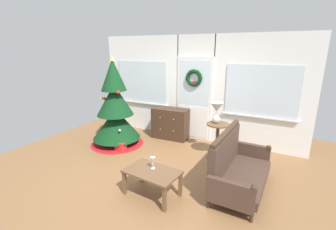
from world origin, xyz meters
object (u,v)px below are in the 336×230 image
gift_box (121,146)px  wine_glass (153,160)px  christmas_tree (115,112)px  dresser_cabinet (170,123)px  side_table (218,133)px  settee_sofa (236,166)px  coffee_table (152,174)px  table_lamp (217,110)px

gift_box → wine_glass: bearing=-34.9°
christmas_tree → wine_glass: 2.25m
christmas_tree → dresser_cabinet: size_ratio=2.27×
side_table → gift_box: side_table is taller
dresser_cabinet → wine_glass: bearing=-69.6°
christmas_tree → settee_sofa: christmas_tree is taller
settee_sofa → gift_box: (-2.59, 0.28, -0.27)m
side_table → settee_sofa: bearing=-60.0°
settee_sofa → side_table: bearing=120.0°
dresser_cabinet → coffee_table: bearing=-69.7°
settee_sofa → gift_box: 2.62m
settee_sofa → coffee_table: settee_sofa is taller
table_lamp → wine_glass: bearing=-103.9°
side_table → coffee_table: (-0.49, -1.86, -0.15)m
coffee_table → wine_glass: bearing=108.4°
side_table → wine_glass: size_ratio=3.66×
side_table → wine_glass: 1.87m
christmas_tree → side_table: size_ratio=2.92×
side_table → wine_glass: side_table is taller
settee_sofa → side_table: settee_sofa is taller
table_lamp → wine_glass: table_lamp is taller
settee_sofa → table_lamp: bearing=121.4°
christmas_tree → wine_glass: (1.81, -1.32, -0.23)m
dresser_cabinet → wine_glass: 2.41m
settee_sofa → table_lamp: 1.42m
christmas_tree → coffee_table: 2.34m
dresser_cabinet → wine_glass: dresser_cabinet is taller
table_lamp → wine_glass: size_ratio=2.26×
settee_sofa → table_lamp: size_ratio=3.58×
settee_sofa → table_lamp: table_lamp is taller
dresser_cabinet → coffee_table: 2.48m
gift_box → table_lamp: bearing=22.7°
wine_glass → coffee_table: bearing=-71.6°
wine_glass → side_table: bearing=74.0°
settee_sofa → side_table: size_ratio=2.20×
christmas_tree → table_lamp: 2.33m
side_table → coffee_table: 1.93m
dresser_cabinet → side_table: dresser_cabinet is taller
side_table → gift_box: size_ratio=3.40×
christmas_tree → table_lamp: bearing=12.8°
christmas_tree → dresser_cabinet: (0.97, 0.94, -0.40)m
dresser_cabinet → coffee_table: size_ratio=1.03×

